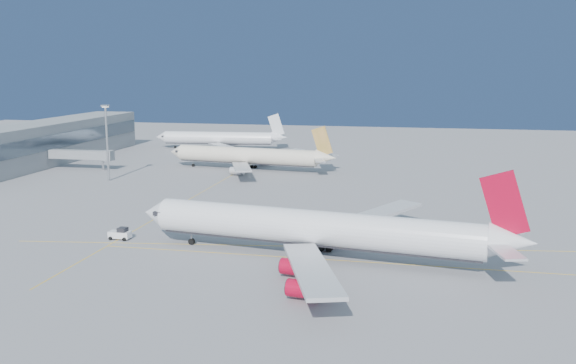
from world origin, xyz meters
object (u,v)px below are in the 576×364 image
object	(u,v)px
airliner_third	(221,138)
pushback_tug	(120,234)
airliner_virgin	(321,229)
airliner_etihad	(250,156)
light_mast	(107,136)

from	to	relation	value
airliner_third	pushback_tug	world-z (taller)	airliner_third
airliner_virgin	airliner_etihad	size ratio (longest dim) A/B	1.23
airliner_etihad	pushback_tug	world-z (taller)	airliner_etihad
pushback_tug	light_mast	size ratio (longest dim) A/B	0.19
airliner_virgin	pushback_tug	distance (m)	43.17
light_mast	airliner_etihad	bearing A→B (deg)	37.75
airliner_etihad	light_mast	bearing A→B (deg)	-135.04
airliner_third	light_mast	world-z (taller)	light_mast
airliner_etihad	pushback_tug	bearing A→B (deg)	-84.51
airliner_etihad	pushback_tug	xyz separation A→B (m)	(-2.77, -91.97, -3.72)
pushback_tug	airliner_etihad	bearing A→B (deg)	89.93
airliner_virgin	light_mast	xyz separation A→B (m)	(-77.65, 67.45, 8.28)
airliner_etihad	light_mast	xyz separation A→B (m)	(-37.73, -29.21, 9.02)
airliner_virgin	pushback_tug	xyz separation A→B (m)	(-42.68, 4.69, -4.45)
airliner_virgin	airliner_third	bearing A→B (deg)	122.68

